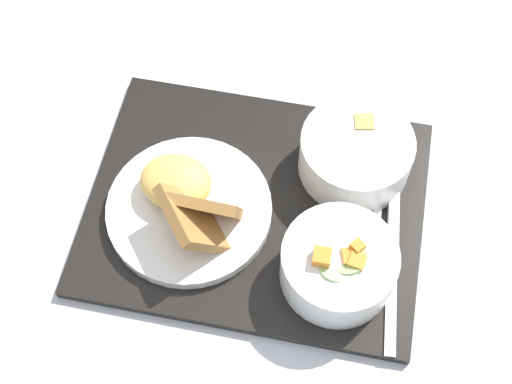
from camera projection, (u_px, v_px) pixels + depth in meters
ground_plane at (256, 209)px, 0.87m from camera, size 4.00×4.00×0.00m
serving_tray at (256, 206)px, 0.87m from camera, size 0.40×0.32×0.01m
bowl_salad at (339, 264)px, 0.79m from camera, size 0.13×0.13×0.07m
bowl_soup at (356, 152)px, 0.86m from camera, size 0.14×0.14×0.06m
plate_main at (188, 203)px, 0.84m from camera, size 0.20×0.20×0.08m
knife at (393, 242)px, 0.83m from camera, size 0.03×0.20×0.01m
spoon at (374, 260)px, 0.82m from camera, size 0.04×0.15×0.01m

